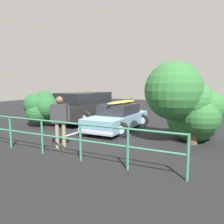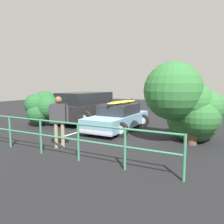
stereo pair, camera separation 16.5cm
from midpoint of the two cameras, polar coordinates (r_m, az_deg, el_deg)
ground_plane at (r=10.62m, az=-0.44°, el=-5.03°), size 44.00×44.00×0.02m
parking_stripe at (r=11.65m, az=-4.02°, el=-3.90°), size 0.12×4.96×0.00m
sedan_car at (r=10.91m, az=2.11°, el=-1.38°), size 2.37×4.42×1.56m
suv_car at (r=13.14m, az=-6.52°, el=1.40°), size 2.88×4.59×1.78m
person_bystander at (r=7.80m, az=-13.11°, el=-1.38°), size 0.67×0.38×1.83m
railing_fence at (r=7.97m, az=-21.35°, el=-4.14°), size 10.56×0.32×1.13m
bush_near_left at (r=8.84m, az=19.40°, el=1.95°), size 2.86×3.15×3.20m
bush_near_right at (r=12.49m, az=-17.42°, el=1.46°), size 1.96×1.76×1.89m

